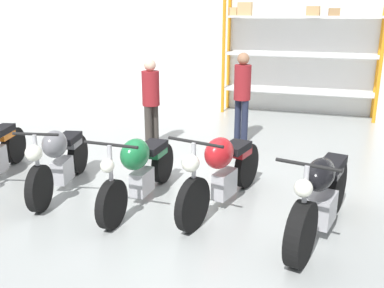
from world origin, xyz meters
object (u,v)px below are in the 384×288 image
at_px(motorcycle_red, 222,169).
at_px(motorcycle_black, 321,197).
at_px(shelving_rack, 296,49).
at_px(motorcycle_green, 140,168).
at_px(motorcycle_grey, 59,158).
at_px(person_near_rack, 151,96).
at_px(person_browsing, 242,90).

bearing_deg(motorcycle_red, motorcycle_black, 85.63).
bearing_deg(shelving_rack, motorcycle_black, -81.87).
height_order(motorcycle_green, motorcycle_black, motorcycle_black).
xyz_separation_m(motorcycle_grey, motorcycle_black, (3.54, -0.20, -0.01)).
distance_m(motorcycle_red, person_near_rack, 2.91).
bearing_deg(person_near_rack, shelving_rack, -100.36).
bearing_deg(motorcycle_grey, person_near_rack, 158.18).
xyz_separation_m(shelving_rack, motorcycle_green, (-1.43, -5.87, -1.11)).
relative_size(shelving_rack, motorcycle_red, 1.72).
distance_m(motorcycle_grey, person_near_rack, 2.42).
height_order(shelving_rack, motorcycle_grey, shelving_rack).
distance_m(shelving_rack, person_browsing, 2.85).
bearing_deg(motorcycle_red, person_browsing, -160.02).
bearing_deg(person_browsing, shelving_rack, -164.04).
xyz_separation_m(motorcycle_grey, person_near_rack, (0.41, 2.34, 0.48)).
distance_m(shelving_rack, person_near_rack, 4.23).
height_order(shelving_rack, motorcycle_green, shelving_rack).
bearing_deg(motorcycle_black, person_browsing, -141.79).
xyz_separation_m(person_browsing, person_near_rack, (-1.53, -0.83, -0.06)).
relative_size(motorcycle_green, person_browsing, 1.22).
bearing_deg(motorcycle_green, motorcycle_black, 86.65).
distance_m(motorcycle_green, motorcycle_red, 1.08).
bearing_deg(shelving_rack, person_browsing, -105.26).
height_order(motorcycle_grey, motorcycle_red, motorcycle_red).
distance_m(shelving_rack, motorcycle_grey, 6.54).
distance_m(motorcycle_grey, motorcycle_green, 1.24).
bearing_deg(motorcycle_red, person_near_rack, -125.68).
xyz_separation_m(motorcycle_green, motorcycle_red, (1.07, 0.20, 0.03)).
xyz_separation_m(shelving_rack, person_browsing, (-0.73, -2.69, -0.58)).
height_order(shelving_rack, person_near_rack, shelving_rack).
bearing_deg(person_near_rack, person_browsing, -129.13).
relative_size(motorcycle_red, person_near_rack, 1.30).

